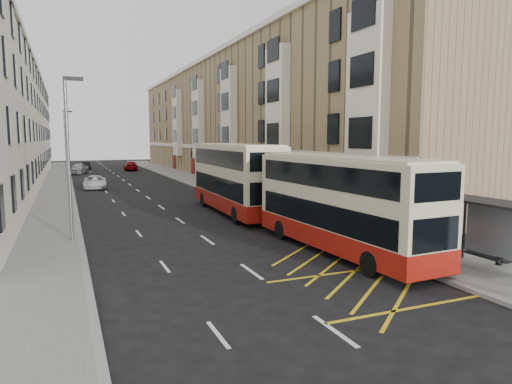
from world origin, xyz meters
name	(u,v)px	position (x,y,z in m)	size (l,w,h in m)	color
ground	(300,306)	(0.00, 0.00, 0.00)	(200.00, 200.00, 0.00)	black
pavement_right	(227,190)	(8.00, 30.00, 0.07)	(4.00, 120.00, 0.15)	slate
pavement_left	(55,198)	(-7.50, 30.00, 0.07)	(3.00, 120.00, 0.15)	slate
kerb_right	(207,191)	(6.00, 30.00, 0.07)	(0.25, 120.00, 0.15)	gray
kerb_left	(74,198)	(-6.00, 30.00, 0.07)	(0.25, 120.00, 0.15)	gray
road_markings	(124,181)	(0.00, 45.00, 0.01)	(10.00, 110.00, 0.01)	silver
terrace_right	(238,120)	(14.88, 45.38, 7.52)	(10.75, 79.00, 15.25)	#937B55
bus_shelter	(505,222)	(8.34, -0.39, 2.14)	(1.65, 4.25, 2.70)	black
guard_railing	(358,229)	(6.25, 5.75, 0.86)	(0.06, 6.56, 1.01)	red
street_lamp_near	(69,150)	(-6.35, 12.00, 4.64)	(0.93, 0.18, 8.00)	slate
street_lamp_far	(66,143)	(-6.35, 42.00, 4.64)	(0.93, 0.18, 8.00)	slate
double_decker_front	(341,204)	(4.85, 5.19, 2.25)	(3.03, 11.16, 4.41)	beige
double_decker_rear	(235,178)	(4.21, 17.30, 2.44)	(3.06, 12.08, 4.79)	beige
pedestrian_near	(447,253)	(6.58, 0.60, 0.91)	(0.56, 0.37, 1.53)	black
pedestrian_mid	(507,241)	(9.61, 0.49, 1.10)	(0.92, 0.72, 1.89)	black
pedestrian_far	(376,223)	(7.70, 6.33, 0.96)	(0.95, 0.40, 1.63)	black
white_van	(95,182)	(-3.81, 37.31, 0.67)	(2.21, 4.79, 1.33)	silver
car_silver	(78,169)	(-4.84, 58.16, 0.78)	(1.83, 4.56, 1.55)	#96999D
car_dark	(86,166)	(-3.31, 68.11, 0.63)	(1.34, 3.85, 1.27)	black
car_red	(131,166)	(3.12, 62.88, 0.72)	(2.01, 4.94, 1.43)	#8E0107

